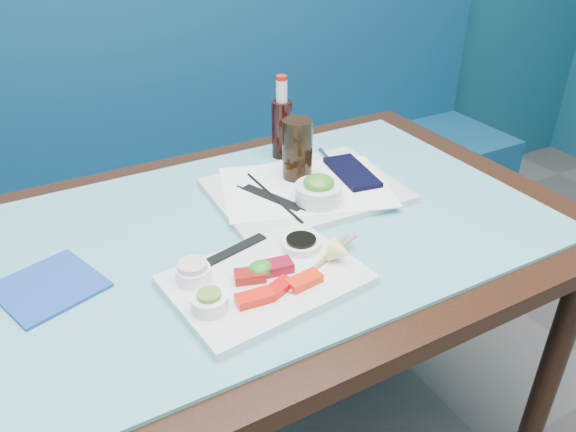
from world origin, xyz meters
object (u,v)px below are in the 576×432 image
seaweed_bowl (318,193)px  dining_table (265,259)px  booth_bench (161,208)px  blue_napkin (49,286)px  sashimi_plate (266,280)px  serving_tray (305,190)px  cola_bottle_body (282,129)px  cola_glass (297,149)px

seaweed_bowl → dining_table: bearing=-177.9°
booth_bench → seaweed_bowl: size_ratio=27.83×
booth_bench → blue_napkin: booth_bench is taller
sashimi_plate → booth_bench: bearing=78.8°
dining_table → blue_napkin: size_ratio=8.33×
seaweed_bowl → sashimi_plate: bearing=-140.5°
seaweed_bowl → blue_napkin: (-0.59, -0.01, -0.03)m
serving_tray → seaweed_bowl: size_ratio=4.02×
blue_napkin → booth_bench: bearing=62.1°
dining_table → sashimi_plate: sashimi_plate is taller
sashimi_plate → serving_tray: bearing=41.5°
booth_bench → cola_bottle_body: 0.74m
sashimi_plate → serving_tray: (0.24, 0.27, -0.00)m
seaweed_bowl → blue_napkin: 0.59m
cola_bottle_body → cola_glass: bearing=-105.6°
sashimi_plate → dining_table: bearing=57.9°
dining_table → seaweed_bowl: size_ratio=12.99×
serving_tray → sashimi_plate: bearing=-130.0°
cola_glass → cola_bottle_body: (0.04, 0.16, -0.01)m
seaweed_bowl → cola_glass: bearing=81.3°
booth_bench → blue_napkin: 1.03m
serving_tray → cola_glass: size_ratio=2.90×
booth_bench → seaweed_bowl: 0.95m
sashimi_plate → blue_napkin: sashimi_plate is taller
cola_glass → sashimi_plate: bearing=-128.2°
booth_bench → dining_table: size_ratio=2.14×
dining_table → blue_napkin: (-0.45, -0.00, 0.09)m
booth_bench → cola_bottle_body: size_ratio=19.46×
booth_bench → cola_bottle_body: (0.21, -0.54, 0.46)m
booth_bench → cola_glass: (0.16, -0.70, 0.47)m
dining_table → cola_bottle_body: cola_bottle_body is taller
serving_tray → cola_bottle_body: cola_bottle_body is taller
cola_glass → seaweed_bowl: bearing=-98.7°
serving_tray → cola_glass: cola_glass is taller
serving_tray → seaweed_bowl: seaweed_bowl is taller
dining_table → seaweed_bowl: 0.19m
cola_bottle_body → blue_napkin: cola_bottle_body is taller
booth_bench → serving_tray: (0.15, -0.76, 0.39)m
seaweed_bowl → cola_glass: cola_glass is taller
cola_glass → blue_napkin: 0.63m
dining_table → cola_glass: bearing=39.7°
blue_napkin → cola_glass: bearing=12.7°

